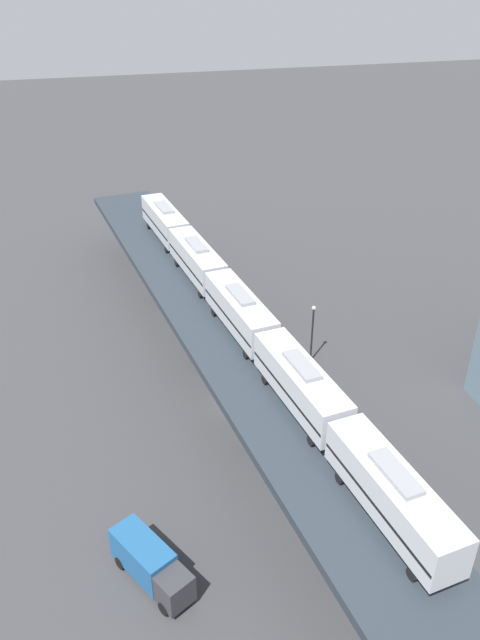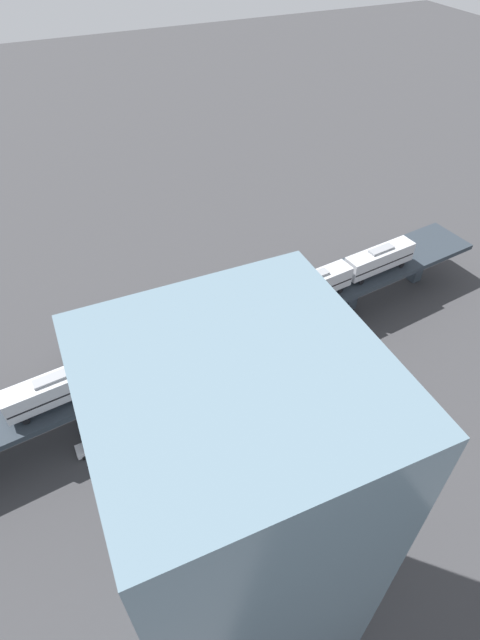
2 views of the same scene
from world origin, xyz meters
TOP-DOWN VIEW (x-y plane):
  - ground_plane at (0.00, 0.00)m, footprint 400.00×400.00m
  - elevated_viaduct at (0.02, -0.16)m, footprint 19.77×92.33m
  - subway_train at (-1.19, -1.72)m, footprint 10.54×62.26m
  - street_car_red at (-7.23, -14.05)m, footprint 1.99×4.42m
  - street_car_white at (-7.46, 21.15)m, footprint 2.11×4.48m
  - delivery_truck at (10.80, 18.15)m, footprint 5.40×7.41m
  - street_lamp at (-10.23, -5.17)m, footprint 0.44×0.44m
  - office_tower at (-31.73, 11.91)m, footprint 16.00×16.00m

SIDE VIEW (x-z plane):
  - ground_plane at x=0.00m, z-range 0.00..0.00m
  - street_car_red at x=-7.23m, z-range -0.01..1.88m
  - street_car_white at x=-7.46m, z-range -0.01..1.88m
  - delivery_truck at x=10.80m, z-range 0.16..3.36m
  - street_lamp at x=-10.23m, z-range 0.64..7.58m
  - elevated_viaduct at x=0.02m, z-range 2.57..9.68m
  - subway_train at x=-1.19m, z-range 7.43..11.88m
  - office_tower at x=-31.73m, z-range 0.00..36.00m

